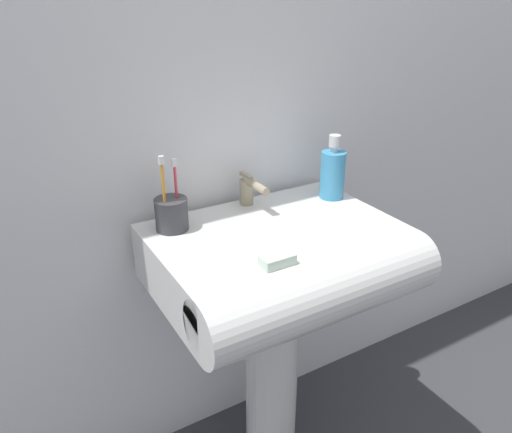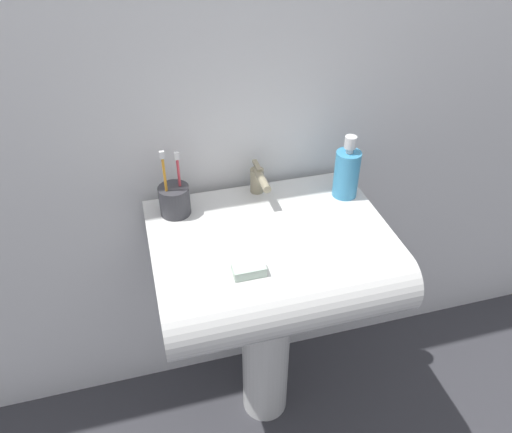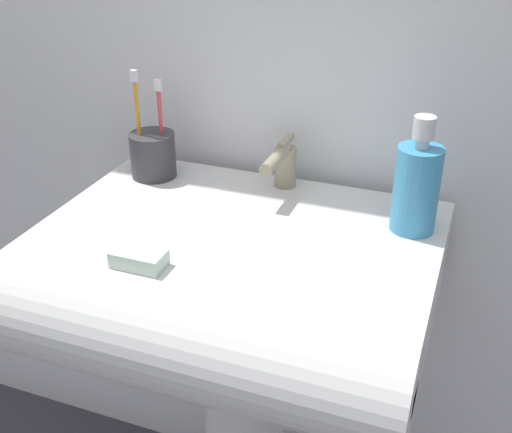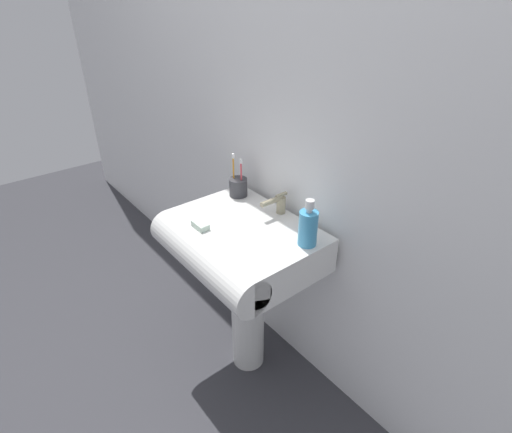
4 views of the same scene
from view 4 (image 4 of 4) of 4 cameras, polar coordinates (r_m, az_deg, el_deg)
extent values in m
plane|color=#38383D|center=(2.12, -1.09, -19.62)|extent=(6.00, 6.00, 0.00)
cube|color=white|center=(1.58, 5.84, 14.79)|extent=(5.00, 0.05, 2.40)
cylinder|color=white|center=(1.88, -1.19, -13.36)|extent=(0.15, 0.15, 0.64)
cube|color=white|center=(1.63, -1.33, -3.33)|extent=(0.61, 0.41, 0.15)
cylinder|color=white|center=(1.54, -7.35, -5.94)|extent=(0.61, 0.15, 0.15)
cylinder|color=tan|center=(1.66, 3.59, 1.65)|extent=(0.04, 0.04, 0.07)
cylinder|color=tan|center=(1.61, 2.25, 2.21)|extent=(0.02, 0.10, 0.02)
cube|color=tan|center=(1.64, 3.65, 3.12)|extent=(0.01, 0.06, 0.01)
cylinder|color=#38383D|center=(1.79, -2.55, 4.22)|extent=(0.08, 0.08, 0.08)
cylinder|color=orange|center=(1.78, -3.21, 5.94)|extent=(0.01, 0.01, 0.16)
cube|color=white|center=(1.74, -3.30, 8.64)|extent=(0.01, 0.01, 0.02)
cylinder|color=#D83F4C|center=(1.76, -2.12, 5.44)|extent=(0.01, 0.01, 0.15)
cube|color=white|center=(1.73, -2.17, 7.90)|extent=(0.01, 0.01, 0.02)
cylinder|color=#3F99CC|center=(1.45, 7.43, -1.70)|extent=(0.07, 0.07, 0.14)
cylinder|color=silver|center=(1.41, 7.63, 0.89)|extent=(0.02, 0.02, 0.01)
cylinder|color=silver|center=(1.40, 7.70, 1.74)|extent=(0.03, 0.03, 0.03)
cube|color=silver|center=(1.58, -7.95, -1.24)|extent=(0.08, 0.04, 0.02)
camera|label=1|loc=(1.72, -43.76, 13.01)|focal=35.00mm
camera|label=2|loc=(1.39, -48.90, 19.58)|focal=35.00mm
camera|label=3|loc=(0.83, -34.29, -0.12)|focal=45.00mm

